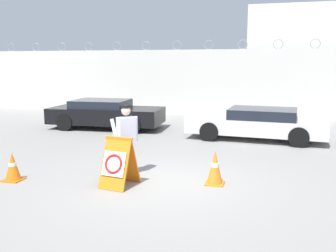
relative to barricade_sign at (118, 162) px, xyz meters
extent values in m
plane|color=gray|center=(0.88, 0.53, -0.55)|extent=(90.00, 90.00, 0.00)
cube|color=silver|center=(0.88, 11.68, 1.13)|extent=(36.00, 0.30, 3.38)
torus|color=gray|center=(-11.69, 11.68, 3.04)|extent=(0.47, 0.03, 0.47)
torus|color=gray|center=(-10.01, 11.68, 3.04)|extent=(0.47, 0.03, 0.47)
torus|color=gray|center=(-8.34, 11.68, 3.04)|extent=(0.47, 0.03, 0.47)
torus|color=gray|center=(-6.66, 11.68, 3.04)|extent=(0.47, 0.03, 0.47)
torus|color=gray|center=(-4.99, 11.68, 3.04)|extent=(0.47, 0.03, 0.47)
torus|color=gray|center=(-3.31, 11.68, 3.04)|extent=(0.47, 0.03, 0.47)
torus|color=gray|center=(-1.63, 11.68, 3.04)|extent=(0.47, 0.03, 0.47)
torus|color=gray|center=(0.04, 11.68, 3.04)|extent=(0.47, 0.03, 0.47)
torus|color=gray|center=(1.72, 11.68, 3.04)|extent=(0.47, 0.03, 0.47)
torus|color=gray|center=(3.39, 11.68, 3.04)|extent=(0.47, 0.03, 0.47)
torus|color=gray|center=(5.07, 11.68, 3.04)|extent=(0.47, 0.03, 0.47)
cube|color=silver|center=(5.76, 16.74, 2.29)|extent=(7.87, 7.53, 5.69)
cube|color=orange|center=(-0.02, -0.14, -0.02)|extent=(0.69, 0.51, 1.08)
cube|color=orange|center=(0.04, 0.25, -0.02)|extent=(0.69, 0.51, 1.08)
cube|color=orange|center=(0.01, 0.06, 0.53)|extent=(0.68, 0.16, 0.05)
cube|color=white|center=(-0.03, -0.18, 0.00)|extent=(0.57, 0.28, 0.52)
torus|color=red|center=(-0.03, -0.19, 0.00)|extent=(0.46, 0.26, 0.43)
cylinder|color=black|center=(-0.05, 0.83, -0.14)|extent=(0.15, 0.15, 0.82)
cylinder|color=black|center=(-0.16, 0.69, -0.14)|extent=(0.15, 0.15, 0.82)
cube|color=silver|center=(-0.10, 0.76, 0.58)|extent=(0.44, 0.47, 0.63)
sphere|color=beige|center=(-0.10, 0.76, 1.04)|extent=(0.22, 0.22, 0.22)
cylinder|color=silver|center=(0.07, 0.97, 0.59)|extent=(0.09, 0.09, 0.60)
cylinder|color=silver|center=(-0.35, 0.63, 0.57)|extent=(0.31, 0.28, 0.58)
cylinder|color=black|center=(-0.10, 0.76, 1.16)|extent=(0.23, 0.23, 0.05)
cube|color=orange|center=(-2.54, -0.29, -0.54)|extent=(0.41, 0.41, 0.03)
cone|color=orange|center=(-2.54, -0.29, -0.20)|extent=(0.35, 0.35, 0.64)
cylinder|color=white|center=(-2.54, -0.29, -0.17)|extent=(0.18, 0.18, 0.09)
cube|color=orange|center=(2.05, 0.71, -0.54)|extent=(0.42, 0.42, 0.03)
cone|color=orange|center=(2.05, 0.71, -0.15)|extent=(0.35, 0.35, 0.75)
cylinder|color=white|center=(2.05, 0.71, -0.11)|extent=(0.18, 0.18, 0.11)
cylinder|color=black|center=(-2.02, 7.73, -0.22)|extent=(0.68, 0.23, 0.67)
cylinder|color=black|center=(-1.93, 5.94, -0.22)|extent=(0.68, 0.23, 0.67)
cylinder|color=black|center=(-4.89, 7.58, -0.22)|extent=(0.68, 0.23, 0.67)
cylinder|color=black|center=(-4.79, 5.79, -0.22)|extent=(0.68, 0.23, 0.67)
cube|color=black|center=(-3.41, 6.76, 0.00)|extent=(4.73, 2.15, 0.64)
cube|color=black|center=(-3.64, 6.75, 0.48)|extent=(2.31, 1.83, 0.32)
cylinder|color=black|center=(1.16, 5.36, -0.22)|extent=(0.68, 0.24, 0.67)
cylinder|color=black|center=(1.27, 7.11, -0.22)|extent=(0.68, 0.24, 0.67)
cylinder|color=black|center=(4.12, 5.17, -0.22)|extent=(0.68, 0.24, 0.67)
cylinder|color=black|center=(4.23, 6.92, -0.22)|extent=(0.68, 0.24, 0.67)
cube|color=silver|center=(2.69, 6.14, -0.05)|extent=(4.90, 2.17, 0.54)
cube|color=black|center=(2.93, 6.13, 0.39)|extent=(2.40, 1.82, 0.35)
camera|label=1|loc=(3.22, -7.44, 2.18)|focal=40.00mm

